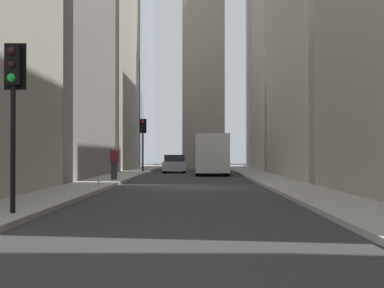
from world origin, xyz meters
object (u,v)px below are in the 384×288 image
object	(u,v)px
delivery_truck	(212,154)
sedan_silver	(175,164)
pedestrian	(114,161)
discarded_bottle	(99,183)
traffic_light_foreground	(13,87)
traffic_light_midblock	(143,133)

from	to	relation	value
delivery_truck	sedan_silver	xyz separation A→B (m)	(6.03, 2.80, -0.80)
pedestrian	sedan_silver	bearing A→B (deg)	-8.95
pedestrian	discarded_bottle	size ratio (longest dim) A/B	6.64
sedan_silver	traffic_light_foreground	bearing A→B (deg)	175.97
delivery_truck	traffic_light_midblock	world-z (taller)	traffic_light_midblock
pedestrian	discarded_bottle	distance (m)	6.38
traffic_light_foreground	pedestrian	distance (m)	19.03
traffic_light_midblock	sedan_silver	bearing A→B (deg)	-49.78
pedestrian	traffic_light_foreground	bearing A→B (deg)	-179.63
traffic_light_foreground	sedan_silver	bearing A→B (deg)	-4.03
traffic_light_midblock	traffic_light_foreground	bearing A→B (deg)	179.74
discarded_bottle	traffic_light_foreground	bearing A→B (deg)	179.80
delivery_truck	sedan_silver	size ratio (longest dim) A/B	1.50
traffic_light_midblock	pedestrian	size ratio (longest dim) A/B	2.25
sedan_silver	traffic_light_midblock	size ratio (longest dim) A/B	1.06
sedan_silver	pedestrian	distance (m)	16.95
traffic_light_foreground	pedestrian	world-z (taller)	traffic_light_foreground
delivery_truck	traffic_light_foreground	bearing A→B (deg)	169.84
delivery_truck	traffic_light_foreground	world-z (taller)	traffic_light_foreground
sedan_silver	traffic_light_foreground	xyz separation A→B (m)	(-35.67, 2.51, 2.40)
discarded_bottle	delivery_truck	bearing A→B (deg)	-17.19
pedestrian	traffic_light_midblock	bearing A→B (deg)	-1.06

